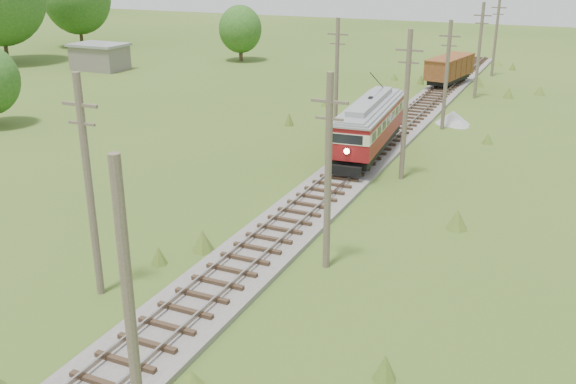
% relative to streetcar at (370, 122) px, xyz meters
% --- Properties ---
extents(railbed_main, '(3.60, 96.00, 0.57)m').
position_rel_streetcar_xyz_m(railbed_main, '(-0.00, -0.32, -2.32)').
color(railbed_main, '#605B54').
rests_on(railbed_main, ground).
extents(streetcar, '(3.59, 11.75, 5.32)m').
position_rel_streetcar_xyz_m(streetcar, '(0.00, 0.00, 0.00)').
color(streetcar, black).
rests_on(streetcar, ground).
extents(gondola, '(3.81, 8.14, 2.60)m').
position_rel_streetcar_xyz_m(gondola, '(-0.00, 27.14, -0.54)').
color(gondola, black).
rests_on(gondola, ground).
extents(gravel_pile, '(2.89, 3.06, 1.05)m').
position_rel_streetcar_xyz_m(gravel_pile, '(3.51, 11.74, -2.02)').
color(gravel_pile, gray).
rests_on(gravel_pile, ground).
extents(utility_pole_r_1, '(0.30, 0.30, 8.80)m').
position_rel_streetcar_xyz_m(utility_pole_r_1, '(3.10, -29.32, 1.89)').
color(utility_pole_r_1, brown).
rests_on(utility_pole_r_1, ground).
extents(utility_pole_r_2, '(1.60, 0.30, 8.60)m').
position_rel_streetcar_xyz_m(utility_pole_r_2, '(3.30, -16.32, 1.92)').
color(utility_pole_r_2, brown).
rests_on(utility_pole_r_2, ground).
extents(utility_pole_r_3, '(1.60, 0.30, 9.00)m').
position_rel_streetcar_xyz_m(utility_pole_r_3, '(3.20, -3.32, 2.12)').
color(utility_pole_r_3, brown).
rests_on(utility_pole_r_3, ground).
extents(utility_pole_r_4, '(1.60, 0.30, 8.40)m').
position_rel_streetcar_xyz_m(utility_pole_r_4, '(3.00, 9.68, 1.81)').
color(utility_pole_r_4, brown).
rests_on(utility_pole_r_4, ground).
extents(utility_pole_r_5, '(1.60, 0.30, 8.90)m').
position_rel_streetcar_xyz_m(utility_pole_r_5, '(3.40, 22.68, 2.07)').
color(utility_pole_r_5, brown).
rests_on(utility_pole_r_5, ground).
extents(utility_pole_r_6, '(1.60, 0.30, 8.70)m').
position_rel_streetcar_xyz_m(utility_pole_r_6, '(3.20, 35.68, 1.97)').
color(utility_pole_r_6, brown).
rests_on(utility_pole_r_6, ground).
extents(utility_pole_l_a, '(1.60, 0.30, 9.00)m').
position_rel_streetcar_xyz_m(utility_pole_l_a, '(-4.20, -22.32, 2.12)').
color(utility_pole_l_a, brown).
rests_on(utility_pole_l_a, ground).
extents(utility_pole_l_b, '(1.60, 0.30, 8.60)m').
position_rel_streetcar_xyz_m(utility_pole_l_b, '(-4.50, 5.68, 1.92)').
color(utility_pole_l_b, brown).
rests_on(utility_pole_l_b, ground).
extents(tree_mid_a, '(5.46, 5.46, 7.03)m').
position_rel_streetcar_xyz_m(tree_mid_a, '(-28.00, 33.68, 1.51)').
color(tree_mid_a, '#38281C').
rests_on(tree_mid_a, ground).
extents(shed, '(6.40, 4.40, 3.10)m').
position_rel_streetcar_xyz_m(shed, '(-40.00, 20.68, -0.93)').
color(shed, slate).
rests_on(shed, ground).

